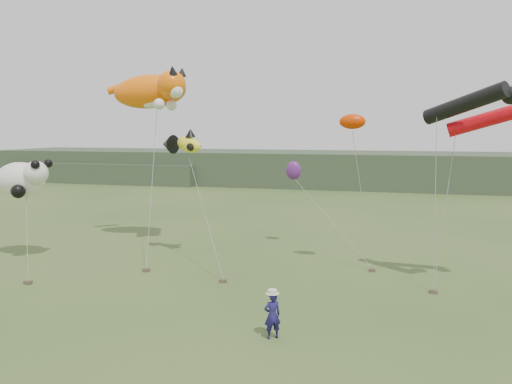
# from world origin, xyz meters

# --- Properties ---
(ground) EXTENTS (120.00, 120.00, 0.00)m
(ground) POSITION_xyz_m (0.00, 0.00, 0.00)
(ground) COLOR #385123
(ground) RESTS_ON ground
(headland) EXTENTS (90.00, 13.00, 4.00)m
(headland) POSITION_xyz_m (-3.11, 44.69, 1.92)
(headland) COLOR #2D3D28
(headland) RESTS_ON ground
(festival_attendant) EXTENTS (0.67, 0.61, 1.54)m
(festival_attendant) POSITION_xyz_m (1.17, -0.92, 0.77)
(festival_attendant) COLOR navy
(festival_attendant) RESTS_ON ground
(sandbag_anchors) EXTENTS (17.43, 6.05, 0.15)m
(sandbag_anchors) POSITION_xyz_m (-1.67, 4.85, 0.08)
(sandbag_anchors) COLOR brown
(sandbag_anchors) RESTS_ON ground
(cat_kite) EXTENTS (5.63, 3.13, 2.41)m
(cat_kite) POSITION_xyz_m (-8.30, 10.39, 8.92)
(cat_kite) COLOR #FF6907
(cat_kite) RESTS_ON ground
(fish_kite) EXTENTS (2.72, 1.76, 1.37)m
(fish_kite) POSITION_xyz_m (-5.74, 8.09, 6.00)
(fish_kite) COLOR yellow
(fish_kite) RESTS_ON ground
(tube_kites) EXTENTS (4.47, 2.75, 2.18)m
(tube_kites) POSITION_xyz_m (8.35, 6.22, 7.56)
(tube_kites) COLOR black
(tube_kites) RESTS_ON ground
(panda_kite) EXTENTS (3.18, 2.06, 1.98)m
(panda_kite) POSITION_xyz_m (-13.54, 5.68, 4.21)
(panda_kite) COLOR white
(panda_kite) RESTS_ON ground
(misc_kites) EXTENTS (4.59, 4.84, 3.60)m
(misc_kites) POSITION_xyz_m (1.31, 9.94, 5.82)
(misc_kites) COLOR red
(misc_kites) RESTS_ON ground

